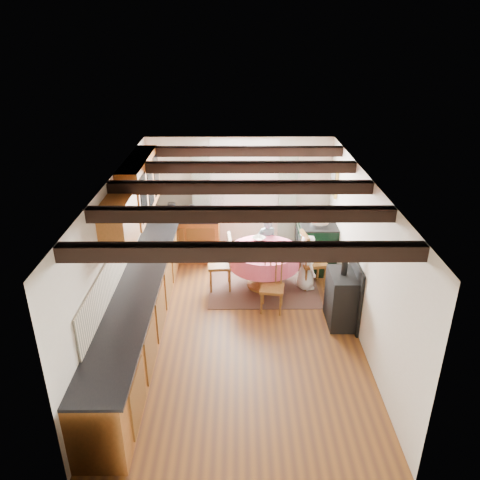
{
  "coord_description": "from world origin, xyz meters",
  "views": [
    {
      "loc": [
        -0.04,
        -6.11,
        4.33
      ],
      "look_at": [
        0.0,
        0.8,
        1.15
      ],
      "focal_mm": 35.11,
      "sensor_mm": 36.0,
      "label": 1
    }
  ],
  "objects_px": {
    "dining_table": "(264,268)",
    "cast_iron_stove": "(343,285)",
    "aga_range": "(316,243)",
    "child_right": "(307,262)",
    "child_far": "(266,244)",
    "chair_right": "(313,260)",
    "cup": "(252,246)",
    "chair_left": "(220,262)",
    "chair_near": "(272,287)"
  },
  "relations": [
    {
      "from": "child_right",
      "to": "child_far",
      "type": "bearing_deg",
      "value": 31.5
    },
    {
      "from": "chair_near",
      "to": "child_far",
      "type": "height_order",
      "value": "child_far"
    },
    {
      "from": "chair_near",
      "to": "chair_right",
      "type": "height_order",
      "value": "chair_right"
    },
    {
      "from": "chair_near",
      "to": "aga_range",
      "type": "height_order",
      "value": "aga_range"
    },
    {
      "from": "cup",
      "to": "child_far",
      "type": "bearing_deg",
      "value": 63.59
    },
    {
      "from": "chair_right",
      "to": "child_right",
      "type": "xyz_separation_m",
      "value": [
        -0.12,
        -0.07,
        -0.02
      ]
    },
    {
      "from": "chair_near",
      "to": "chair_right",
      "type": "distance_m",
      "value": 1.11
    },
    {
      "from": "child_right",
      "to": "cup",
      "type": "height_order",
      "value": "child_right"
    },
    {
      "from": "chair_right",
      "to": "cup",
      "type": "relative_size",
      "value": 10.13
    },
    {
      "from": "cup",
      "to": "chair_left",
      "type": "bearing_deg",
      "value": -173.27
    },
    {
      "from": "chair_left",
      "to": "aga_range",
      "type": "height_order",
      "value": "chair_left"
    },
    {
      "from": "aga_range",
      "to": "child_far",
      "type": "xyz_separation_m",
      "value": [
        -0.97,
        -0.2,
        0.06
      ]
    },
    {
      "from": "cast_iron_stove",
      "to": "child_right",
      "type": "bearing_deg",
      "value": 110.37
    },
    {
      "from": "aga_range",
      "to": "cup",
      "type": "relative_size",
      "value": 10.2
    },
    {
      "from": "chair_right",
      "to": "child_right",
      "type": "distance_m",
      "value": 0.14
    },
    {
      "from": "aga_range",
      "to": "child_far",
      "type": "relative_size",
      "value": 0.96
    },
    {
      "from": "chair_right",
      "to": "dining_table",
      "type": "bearing_deg",
      "value": 82.46
    },
    {
      "from": "chair_right",
      "to": "aga_range",
      "type": "height_order",
      "value": "chair_right"
    },
    {
      "from": "chair_near",
      "to": "cast_iron_stove",
      "type": "xyz_separation_m",
      "value": [
        1.06,
        -0.35,
        0.23
      ]
    },
    {
      "from": "dining_table",
      "to": "chair_left",
      "type": "height_order",
      "value": "chair_left"
    },
    {
      "from": "chair_near",
      "to": "cup",
      "type": "relative_size",
      "value": 8.55
    },
    {
      "from": "aga_range",
      "to": "cast_iron_stove",
      "type": "relative_size",
      "value": 0.79
    },
    {
      "from": "dining_table",
      "to": "cast_iron_stove",
      "type": "relative_size",
      "value": 0.93
    },
    {
      "from": "cast_iron_stove",
      "to": "cup",
      "type": "distance_m",
      "value": 1.8
    },
    {
      "from": "dining_table",
      "to": "cup",
      "type": "height_order",
      "value": "cup"
    },
    {
      "from": "aga_range",
      "to": "child_right",
      "type": "height_order",
      "value": "child_right"
    },
    {
      "from": "chair_right",
      "to": "aga_range",
      "type": "xyz_separation_m",
      "value": [
        0.17,
        0.8,
        -0.04
      ]
    },
    {
      "from": "chair_left",
      "to": "cast_iron_stove",
      "type": "relative_size",
      "value": 0.75
    },
    {
      "from": "aga_range",
      "to": "dining_table",
      "type": "bearing_deg",
      "value": -141.52
    },
    {
      "from": "chair_left",
      "to": "child_right",
      "type": "distance_m",
      "value": 1.54
    },
    {
      "from": "child_far",
      "to": "chair_left",
      "type": "bearing_deg",
      "value": 20.74
    },
    {
      "from": "aga_range",
      "to": "child_far",
      "type": "height_order",
      "value": "child_far"
    },
    {
      "from": "aga_range",
      "to": "child_right",
      "type": "distance_m",
      "value": 0.91
    },
    {
      "from": "child_right",
      "to": "chair_near",
      "type": "bearing_deg",
      "value": 123.74
    },
    {
      "from": "dining_table",
      "to": "chair_near",
      "type": "relative_size",
      "value": 1.4
    },
    {
      "from": "cast_iron_stove",
      "to": "child_right",
      "type": "relative_size",
      "value": 1.32
    },
    {
      "from": "child_far",
      "to": "child_right",
      "type": "xyz_separation_m",
      "value": [
        0.68,
        -0.67,
        -0.04
      ]
    },
    {
      "from": "chair_right",
      "to": "cup",
      "type": "bearing_deg",
      "value": 79.96
    },
    {
      "from": "chair_left",
      "to": "child_far",
      "type": "bearing_deg",
      "value": 123.31
    },
    {
      "from": "chair_near",
      "to": "aga_range",
      "type": "bearing_deg",
      "value": 67.86
    },
    {
      "from": "dining_table",
      "to": "cast_iron_stove",
      "type": "xyz_separation_m",
      "value": [
        1.15,
        -1.12,
        0.3
      ]
    },
    {
      "from": "cast_iron_stove",
      "to": "child_right",
      "type": "xyz_separation_m",
      "value": [
        -0.4,
        1.08,
        -0.16
      ]
    },
    {
      "from": "cast_iron_stove",
      "to": "dining_table",
      "type": "bearing_deg",
      "value": 135.9
    },
    {
      "from": "cast_iron_stove",
      "to": "aga_range",
      "type": "bearing_deg",
      "value": 93.24
    },
    {
      "from": "aga_range",
      "to": "child_right",
      "type": "bearing_deg",
      "value": -108.46
    },
    {
      "from": "chair_left",
      "to": "child_far",
      "type": "height_order",
      "value": "child_far"
    },
    {
      "from": "child_far",
      "to": "child_right",
      "type": "height_order",
      "value": "child_far"
    },
    {
      "from": "chair_near",
      "to": "chair_left",
      "type": "relative_size",
      "value": 0.88
    },
    {
      "from": "chair_left",
      "to": "chair_right",
      "type": "relative_size",
      "value": 0.96
    },
    {
      "from": "chair_right",
      "to": "cup",
      "type": "distance_m",
      "value": 1.13
    }
  ]
}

